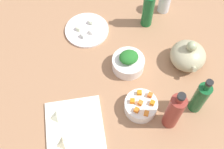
{
  "coord_description": "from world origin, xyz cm",
  "views": [
    {
      "loc": [
        58.88,
        -7.71,
        111.47
      ],
      "look_at": [
        0.0,
        0.0,
        8.0
      ],
      "focal_mm": 44.55,
      "sensor_mm": 36.0,
      "label": 1
    }
  ],
  "objects_px": {
    "cutting_board": "(76,140)",
    "teapot": "(188,55)",
    "plate_tofu": "(87,30)",
    "bottle_2": "(148,10)",
    "bowl_greens": "(128,63)",
    "bottle_0": "(174,111)",
    "bottle_1": "(200,97)",
    "bowl_carrots": "(141,106)",
    "drinking_glass_0": "(165,0)"
  },
  "relations": [
    {
      "from": "bottle_2",
      "to": "teapot",
      "type": "bearing_deg",
      "value": 28.24
    },
    {
      "from": "bowl_greens",
      "to": "drinking_glass_0",
      "type": "height_order",
      "value": "drinking_glass_0"
    },
    {
      "from": "bottle_1",
      "to": "bottle_2",
      "type": "height_order",
      "value": "bottle_2"
    },
    {
      "from": "bottle_0",
      "to": "drinking_glass_0",
      "type": "height_order",
      "value": "bottle_0"
    },
    {
      "from": "cutting_board",
      "to": "bowl_greens",
      "type": "height_order",
      "value": "bowl_greens"
    },
    {
      "from": "bowl_greens",
      "to": "bottle_0",
      "type": "xyz_separation_m",
      "value": [
        0.28,
        0.13,
        0.08
      ]
    },
    {
      "from": "cutting_board",
      "to": "teapot",
      "type": "bearing_deg",
      "value": 119.82
    },
    {
      "from": "cutting_board",
      "to": "drinking_glass_0",
      "type": "relative_size",
      "value": 2.56
    },
    {
      "from": "bowl_carrots",
      "to": "bowl_greens",
      "type": "bearing_deg",
      "value": -174.76
    },
    {
      "from": "plate_tofu",
      "to": "teapot",
      "type": "bearing_deg",
      "value": 60.79
    },
    {
      "from": "teapot",
      "to": "bottle_0",
      "type": "distance_m",
      "value": 0.31
    },
    {
      "from": "plate_tofu",
      "to": "teapot",
      "type": "distance_m",
      "value": 0.5
    },
    {
      "from": "teapot",
      "to": "bowl_carrots",
      "type": "bearing_deg",
      "value": -51.08
    },
    {
      "from": "plate_tofu",
      "to": "bowl_carrots",
      "type": "distance_m",
      "value": 0.48
    },
    {
      "from": "plate_tofu",
      "to": "teapot",
      "type": "relative_size",
      "value": 1.23
    },
    {
      "from": "cutting_board",
      "to": "drinking_glass_0",
      "type": "bearing_deg",
      "value": 142.02
    },
    {
      "from": "cutting_board",
      "to": "bottle_2",
      "type": "bearing_deg",
      "value": 144.92
    },
    {
      "from": "cutting_board",
      "to": "bowl_carrots",
      "type": "height_order",
      "value": "bowl_carrots"
    },
    {
      "from": "bowl_greens",
      "to": "bottle_2",
      "type": "distance_m",
      "value": 0.28
    },
    {
      "from": "bottle_1",
      "to": "bottle_0",
      "type": "bearing_deg",
      "value": -67.25
    },
    {
      "from": "cutting_board",
      "to": "teapot",
      "type": "xyz_separation_m",
      "value": [
        -0.3,
        0.52,
        0.05
      ]
    },
    {
      "from": "cutting_board",
      "to": "teapot",
      "type": "distance_m",
      "value": 0.61
    },
    {
      "from": "cutting_board",
      "to": "bottle_0",
      "type": "relative_size",
      "value": 1.42
    },
    {
      "from": "bowl_carrots",
      "to": "bottle_1",
      "type": "height_order",
      "value": "bottle_1"
    },
    {
      "from": "bowl_carrots",
      "to": "drinking_glass_0",
      "type": "height_order",
      "value": "drinking_glass_0"
    },
    {
      "from": "plate_tofu",
      "to": "bottle_2",
      "type": "bearing_deg",
      "value": 91.83
    },
    {
      "from": "bowl_carrots",
      "to": "teapot",
      "type": "distance_m",
      "value": 0.32
    },
    {
      "from": "bowl_greens",
      "to": "teapot",
      "type": "height_order",
      "value": "teapot"
    },
    {
      "from": "bowl_greens",
      "to": "bowl_carrots",
      "type": "height_order",
      "value": "bowl_greens"
    },
    {
      "from": "bowl_greens",
      "to": "bottle_0",
      "type": "relative_size",
      "value": 0.59
    },
    {
      "from": "bowl_greens",
      "to": "bottle_1",
      "type": "bearing_deg",
      "value": 46.9
    },
    {
      "from": "bowl_greens",
      "to": "drinking_glass_0",
      "type": "bearing_deg",
      "value": 143.78
    },
    {
      "from": "bowl_greens",
      "to": "bottle_2",
      "type": "relative_size",
      "value": 0.65
    },
    {
      "from": "cutting_board",
      "to": "bottle_1",
      "type": "height_order",
      "value": "bottle_1"
    },
    {
      "from": "cutting_board",
      "to": "bottle_1",
      "type": "relative_size",
      "value": 1.59
    },
    {
      "from": "teapot",
      "to": "bottle_0",
      "type": "bearing_deg",
      "value": -27.4
    },
    {
      "from": "bowl_greens",
      "to": "bowl_carrots",
      "type": "distance_m",
      "value": 0.21
    },
    {
      "from": "bottle_0",
      "to": "drinking_glass_0",
      "type": "relative_size",
      "value": 1.8
    },
    {
      "from": "cutting_board",
      "to": "plate_tofu",
      "type": "xyz_separation_m",
      "value": [
        -0.54,
        0.09,
        0.0
      ]
    },
    {
      "from": "teapot",
      "to": "bottle_2",
      "type": "distance_m",
      "value": 0.29
    },
    {
      "from": "cutting_board",
      "to": "bowl_greens",
      "type": "distance_m",
      "value": 0.4
    },
    {
      "from": "bowl_greens",
      "to": "bottle_2",
      "type": "height_order",
      "value": "bottle_2"
    },
    {
      "from": "drinking_glass_0",
      "to": "bowl_greens",
      "type": "bearing_deg",
      "value": -36.22
    },
    {
      "from": "bowl_greens",
      "to": "drinking_glass_0",
      "type": "xyz_separation_m",
      "value": [
        -0.32,
        0.24,
        0.04
      ]
    },
    {
      "from": "plate_tofu",
      "to": "bowl_greens",
      "type": "distance_m",
      "value": 0.29
    },
    {
      "from": "bowl_greens",
      "to": "bottle_0",
      "type": "bearing_deg",
      "value": 24.07
    },
    {
      "from": "cutting_board",
      "to": "plate_tofu",
      "type": "height_order",
      "value": "plate_tofu"
    },
    {
      "from": "teapot",
      "to": "bottle_2",
      "type": "xyz_separation_m",
      "value": [
        -0.25,
        -0.14,
        0.04
      ]
    },
    {
      "from": "bottle_2",
      "to": "bottle_1",
      "type": "bearing_deg",
      "value": 13.65
    },
    {
      "from": "plate_tofu",
      "to": "bowl_greens",
      "type": "height_order",
      "value": "bowl_greens"
    }
  ]
}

